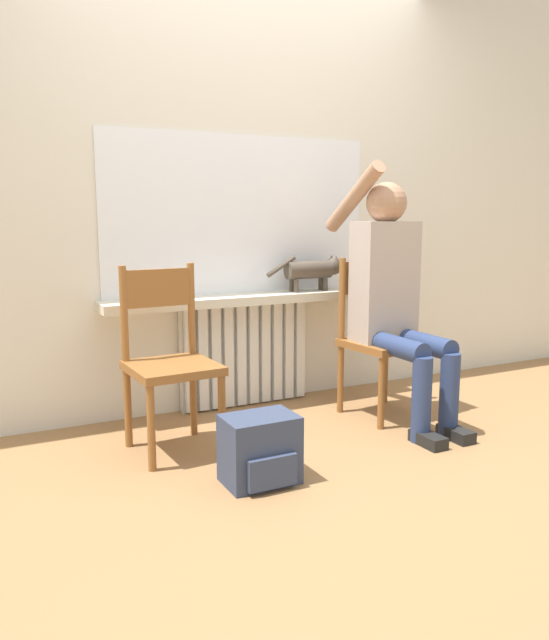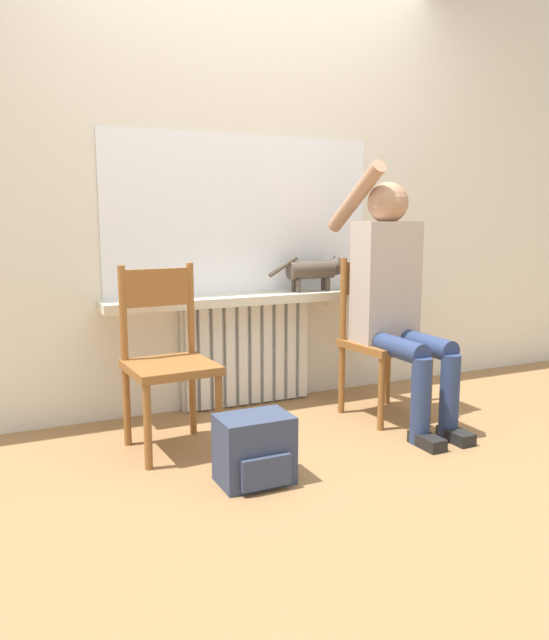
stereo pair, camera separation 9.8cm
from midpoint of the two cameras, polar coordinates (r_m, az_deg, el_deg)
name	(u,v)px [view 1 (the left image)]	position (r m, az deg, el deg)	size (l,w,h in m)	color
ground_plane	(353,474)	(2.84, 6.16, -13.79)	(12.00, 12.00, 0.00)	olive
wall_with_window	(238,175)	(3.70, -4.14, 13.04)	(7.00, 0.06, 2.70)	silver
radiator	(245,354)	(3.71, -3.48, -3.08)	(0.79, 0.08, 0.62)	silver
windowsill	(249,299)	(3.59, -3.10, 1.95)	(1.70, 0.23, 0.05)	beige
window_glass	(241,215)	(3.66, -3.88, 9.55)	(1.63, 0.01, 0.90)	white
chair_left	(169,358)	(3.02, -10.53, -3.46)	(0.42, 0.42, 0.89)	brown
chair_right	(379,336)	(3.56, 8.80, -1.46)	(0.43, 0.43, 0.89)	brown
person	(394,291)	(3.43, 10.03, 2.67)	(0.36, 1.00, 1.41)	navy
cat	(315,269)	(3.76, 2.93, 4.64)	(0.51, 0.11, 0.22)	#4C4238
backpack	(260,450)	(2.69, -2.38, -11.80)	(0.31, 0.24, 0.29)	#333D56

